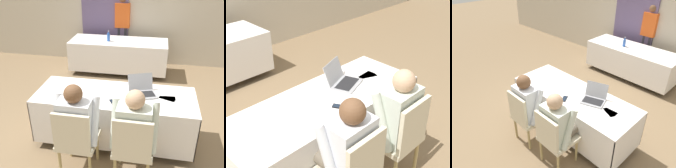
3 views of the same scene
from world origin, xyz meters
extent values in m
plane|color=#846B4C|center=(0.00, 0.00, 0.00)|extent=(24.00, 24.00, 0.00)
cube|color=beige|center=(0.00, 3.04, 1.35)|extent=(12.00, 0.06, 2.70)
cube|color=slate|center=(-0.76, 2.98, 1.33)|extent=(1.09, 0.04, 2.65)
cube|color=white|center=(0.00, 0.00, 0.72)|extent=(2.07, 0.77, 0.02)
cube|color=white|center=(0.00, -0.38, 0.41)|extent=(2.07, 0.01, 0.60)
cube|color=white|center=(0.00, 0.38, 0.41)|extent=(2.07, 0.01, 0.60)
cube|color=white|center=(-1.03, 0.00, 0.41)|extent=(0.01, 0.77, 0.60)
cube|color=white|center=(1.03, 0.00, 0.41)|extent=(0.01, 0.77, 0.60)
cylinder|color=#333333|center=(0.00, 0.00, 0.06)|extent=(0.06, 0.06, 0.11)
cube|color=white|center=(-0.32, 2.32, 0.72)|extent=(2.07, 0.77, 0.02)
cube|color=white|center=(-0.32, 1.94, 0.41)|extent=(2.07, 0.01, 0.60)
cube|color=white|center=(-0.32, 2.70, 0.41)|extent=(2.07, 0.01, 0.60)
cube|color=white|center=(-1.36, 2.32, 0.41)|extent=(0.01, 0.77, 0.60)
cube|color=white|center=(0.71, 2.32, 0.41)|extent=(0.01, 0.77, 0.60)
cylinder|color=#333333|center=(-0.32, 2.32, 0.06)|extent=(0.06, 0.06, 0.11)
cube|color=#99999E|center=(0.36, 0.03, 0.74)|extent=(0.39, 0.33, 0.02)
cube|color=black|center=(0.36, 0.03, 0.75)|extent=(0.33, 0.25, 0.00)
cube|color=#99999E|center=(0.31, 0.18, 0.85)|extent=(0.34, 0.19, 0.21)
cube|color=black|center=(0.31, 0.18, 0.85)|extent=(0.30, 0.17, 0.18)
cube|color=black|center=(0.02, -0.21, 0.73)|extent=(0.12, 0.15, 0.01)
cube|color=#192333|center=(0.02, -0.21, 0.74)|extent=(0.11, 0.14, 0.00)
cube|color=white|center=(0.67, -0.07, 0.73)|extent=(0.23, 0.31, 0.00)
cube|color=white|center=(0.71, 0.11, 0.73)|extent=(0.31, 0.35, 0.00)
cylinder|color=#2D5BB7|center=(-0.53, 2.26, 0.80)|extent=(0.07, 0.07, 0.15)
cone|color=#2D5BB7|center=(-0.53, 2.26, 0.91)|extent=(0.06, 0.06, 0.06)
cylinder|color=silver|center=(-0.53, 2.26, 0.94)|extent=(0.03, 0.03, 0.01)
cylinder|color=tan|center=(-0.14, -0.44, 0.20)|extent=(0.04, 0.04, 0.41)
cylinder|color=tan|center=(-0.49, -0.44, 0.20)|extent=(0.04, 0.04, 0.41)
cylinder|color=tan|center=(-0.14, -0.79, 0.20)|extent=(0.04, 0.04, 0.41)
cylinder|color=tan|center=(-0.49, -0.79, 0.20)|extent=(0.04, 0.04, 0.41)
cube|color=beige|center=(-0.32, -0.62, 0.43)|extent=(0.44, 0.44, 0.05)
cube|color=beige|center=(-0.32, -0.82, 0.68)|extent=(0.40, 0.04, 0.45)
cylinder|color=tan|center=(0.49, -0.44, 0.20)|extent=(0.04, 0.04, 0.41)
cylinder|color=tan|center=(0.14, -0.44, 0.20)|extent=(0.04, 0.04, 0.41)
cube|color=beige|center=(0.32, -0.62, 0.43)|extent=(0.44, 0.44, 0.05)
cube|color=beige|center=(0.32, -0.82, 0.68)|extent=(0.40, 0.04, 0.45)
cylinder|color=#665B4C|center=(-0.23, -0.49, 0.52)|extent=(0.13, 0.42, 0.13)
cylinder|color=#665B4C|center=(-0.41, -0.49, 0.52)|extent=(0.13, 0.42, 0.13)
cylinder|color=#665B4C|center=(-0.23, -0.31, 0.23)|extent=(0.10, 0.10, 0.46)
cylinder|color=#665B4C|center=(-0.41, -0.31, 0.23)|extent=(0.10, 0.10, 0.46)
cube|color=silver|center=(-0.32, -0.67, 0.72)|extent=(0.36, 0.22, 0.52)
cylinder|color=silver|center=(-0.11, -0.63, 0.72)|extent=(0.08, 0.26, 0.54)
cylinder|color=silver|center=(-0.53, -0.63, 0.72)|extent=(0.08, 0.26, 0.54)
sphere|color=brown|center=(-0.32, -0.67, 1.07)|extent=(0.20, 0.20, 0.20)
cylinder|color=#665B4C|center=(0.41, -0.49, 0.52)|extent=(0.13, 0.42, 0.13)
cylinder|color=#665B4C|center=(0.23, -0.49, 0.52)|extent=(0.13, 0.42, 0.13)
cylinder|color=#665B4C|center=(0.41, -0.31, 0.23)|extent=(0.10, 0.10, 0.46)
cylinder|color=#665B4C|center=(0.23, -0.31, 0.23)|extent=(0.10, 0.10, 0.46)
cube|color=silver|center=(0.32, -0.67, 0.72)|extent=(0.36, 0.22, 0.52)
cylinder|color=silver|center=(0.53, -0.63, 0.72)|extent=(0.08, 0.26, 0.54)
cylinder|color=silver|center=(0.11, -0.63, 0.72)|extent=(0.08, 0.26, 0.54)
sphere|color=tan|center=(0.32, -0.67, 1.07)|extent=(0.20, 0.20, 0.20)
cylinder|color=#33333D|center=(-0.42, 3.01, 0.42)|extent=(0.12, 0.12, 0.85)
cylinder|color=#33333D|center=(-0.26, 3.01, 0.42)|extent=(0.12, 0.12, 0.85)
cube|color=#DB561E|center=(-0.34, 3.01, 1.12)|extent=(0.34, 0.21, 0.55)
camera|label=1|loc=(0.48, -2.78, 2.31)|focal=40.00mm
camera|label=2|loc=(-1.69, -1.89, 2.33)|focal=50.00mm
camera|label=3|loc=(1.91, -2.07, 2.60)|focal=35.00mm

